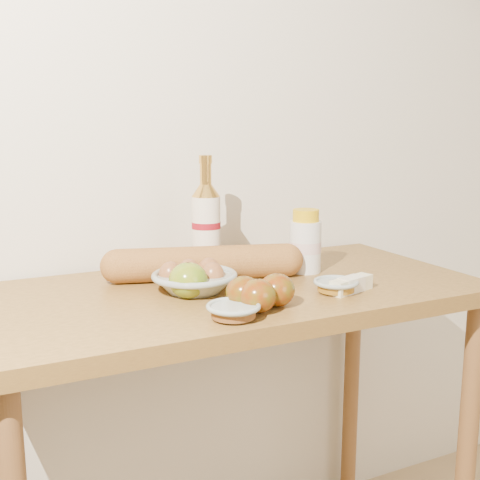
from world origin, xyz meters
The scene contains 13 objects.
back_wall centered at (0.00, 1.51, 1.30)m, with size 3.50×0.02×2.60m, color beige.
table centered at (0.00, 1.18, 0.78)m, with size 1.20×0.60×0.90m.
bourbon_bottle centered at (-0.01, 1.34, 1.03)m, with size 0.10×0.10×0.31m.
cream_bottle centered at (0.23, 1.23, 0.98)m, with size 0.09×0.09×0.17m.
egg_bowl centered at (-0.11, 1.18, 0.93)m, with size 0.20×0.20×0.07m.
baguette centered at (-0.04, 1.27, 0.94)m, with size 0.52×0.23×0.09m.
apple_yellowgreen centered at (-0.14, 1.14, 0.94)m, with size 0.11×0.11×0.08m.
apple_redgreen_front centered at (-0.05, 0.97, 0.94)m, with size 0.09×0.09×0.07m.
apple_redgreen_right centered at (-0.06, 1.00, 0.94)m, with size 0.10×0.10×0.07m.
sugar_bowl centered at (-0.11, 0.95, 0.92)m, with size 0.14×0.14×0.03m.
syrup_bowl centered at (0.19, 1.03, 0.92)m, with size 0.13×0.13×0.03m.
butter_stick centered at (0.23, 1.02, 0.92)m, with size 0.13×0.07×0.04m.
apple_extra centered at (0.01, 0.99, 0.94)m, with size 0.09×0.09×0.07m.
Camera 1 is at (-0.61, -0.10, 1.29)m, focal length 45.00 mm.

